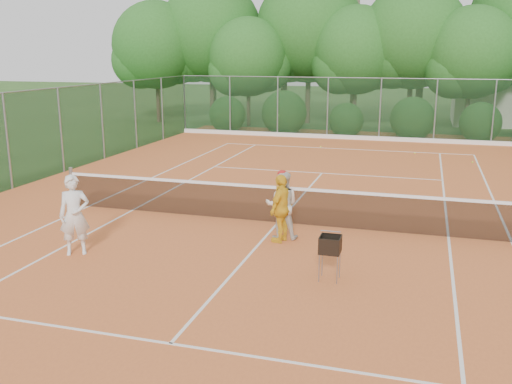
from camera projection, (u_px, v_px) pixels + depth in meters
ground at (278, 224)px, 14.40m from camera, size 120.00×120.00×0.00m
clay_court at (278, 224)px, 14.40m from camera, size 18.00×36.00×0.02m
tennis_net at (278, 204)px, 14.28m from camera, size 11.97×0.10×1.10m
player_white at (75, 215)px, 12.02m from camera, size 0.75×0.67×1.72m
player_center_grp at (282, 205)px, 13.06m from camera, size 0.86×0.73×1.61m
player_yellow at (282, 208)px, 12.84m from camera, size 0.60×0.98×1.56m
ball_hopper at (330, 245)px, 10.65m from camera, size 0.38×0.38×0.87m
stray_ball_a at (321, 147)px, 25.82m from camera, size 0.07×0.07×0.07m
stray_ball_b at (415, 153)px, 24.20m from camera, size 0.07×0.07×0.07m
stray_ball_c at (472, 162)px, 22.22m from camera, size 0.07×0.07×0.07m
court_markings at (278, 223)px, 14.40m from camera, size 11.03×23.83×0.01m
fence_back at (354, 109)px, 28.01m from camera, size 18.07×0.07×3.00m
tropical_treeline at (394, 36)px, 31.62m from camera, size 32.10×8.49×15.03m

